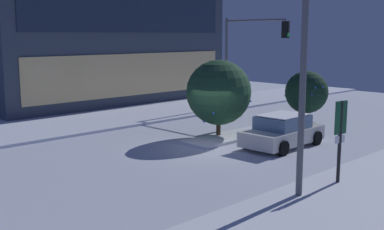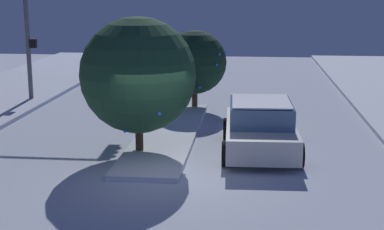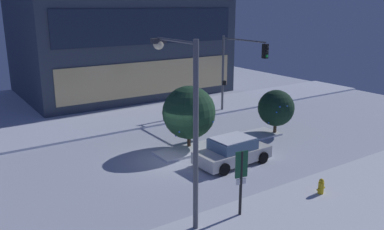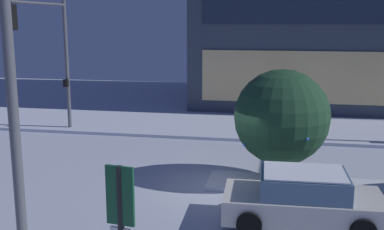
{
  "view_description": "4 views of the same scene",
  "coord_description": "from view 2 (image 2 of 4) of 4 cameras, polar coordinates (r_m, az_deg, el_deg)",
  "views": [
    {
      "loc": [
        -15.39,
        -14.97,
        5.06
      ],
      "look_at": [
        -0.11,
        0.73,
        1.41
      ],
      "focal_mm": 45.26,
      "sensor_mm": 36.0,
      "label": 1
    },
    {
      "loc": [
        -13.51,
        -2.13,
        4.6
      ],
      "look_at": [
        0.79,
        -0.64,
        1.43
      ],
      "focal_mm": 54.18,
      "sensor_mm": 36.0,
      "label": 2
    },
    {
      "loc": [
        -10.73,
        -18.32,
        8.44
      ],
      "look_at": [
        2.18,
        0.98,
        2.07
      ],
      "focal_mm": 37.46,
      "sensor_mm": 36.0,
      "label": 3
    },
    {
      "loc": [
        1.9,
        -14.76,
        5.45
      ],
      "look_at": [
        -1.12,
        1.07,
        2.2
      ],
      "focal_mm": 44.24,
      "sensor_mm": 36.0,
      "label": 4
    }
  ],
  "objects": [
    {
      "name": "ground",
      "position": [
        14.43,
        -2.86,
        -6.19
      ],
      "size": [
        52.0,
        52.0,
        0.0
      ],
      "primitive_type": "plane",
      "color": "silver"
    },
    {
      "name": "median_strip",
      "position": [
        18.34,
        -2.38,
        -1.89
      ],
      "size": [
        9.0,
        1.8,
        0.14
      ],
      "primitive_type": "cube",
      "color": "silver",
      "rests_on": "ground"
    },
    {
      "name": "car_near",
      "position": [
        16.56,
        6.74,
        -1.25
      ],
      "size": [
        4.39,
        2.26,
        1.49
      ],
      "rotation": [
        0.0,
        0.0,
        0.04
      ],
      "color": "silver",
      "rests_on": "ground"
    },
    {
      "name": "decorated_tree_median",
      "position": [
        22.09,
        0.27,
        5.22
      ],
      "size": [
        2.43,
        2.45,
        3.05
      ],
      "color": "#473323",
      "rests_on": "ground"
    },
    {
      "name": "decorated_tree_left_of_median",
      "position": [
        15.94,
        -5.33,
        3.94
      ],
      "size": [
        3.2,
        3.2,
        3.86
      ],
      "color": "#473323",
      "rests_on": "ground"
    }
  ]
}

